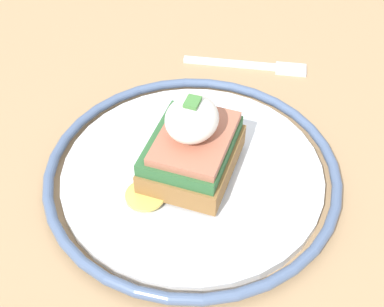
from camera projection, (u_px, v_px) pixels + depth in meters
The scene contains 4 objects.
dining_table at pixel (161, 248), 0.62m from camera, with size 1.04×0.66×0.77m.
plate at pixel (192, 173), 0.51m from camera, with size 0.28×0.28×0.02m.
sandwich at pixel (191, 147), 0.48m from camera, with size 0.11×0.08×0.08m.
fork at pixel (252, 65), 0.64m from camera, with size 0.04×0.15×0.00m.
Camera 1 is at (0.32, 0.15, 1.16)m, focal length 50.00 mm.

